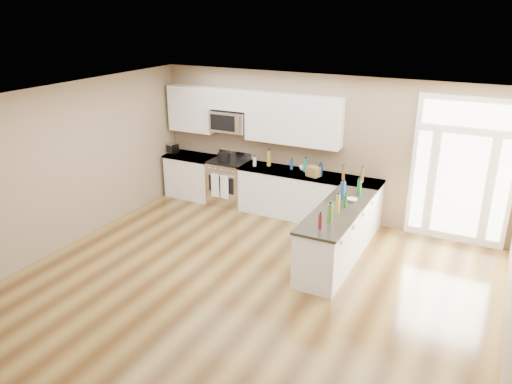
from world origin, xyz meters
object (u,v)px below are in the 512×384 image
Objects in this scene: kitchen_range at (229,182)px; toaster_oven at (172,148)px; stockpot at (224,157)px; peninsula_cabinet at (337,237)px.

kitchen_range is 4.28× the size of toaster_oven.
stockpot is 1.36m from toaster_oven.
peninsula_cabinet is at bearing -24.87° from stockpot.
peninsula_cabinet is 3.27m from stockpot.
stockpot is at bearing 15.87° from toaster_oven.
stockpot is at bearing -118.99° from kitchen_range.
kitchen_range is at bearing 61.01° from stockpot.
peninsula_cabinet is 4.55m from toaster_oven.
toaster_oven is at bearing -179.03° from kitchen_range.
peninsula_cabinet is at bearing -26.83° from kitchen_range.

